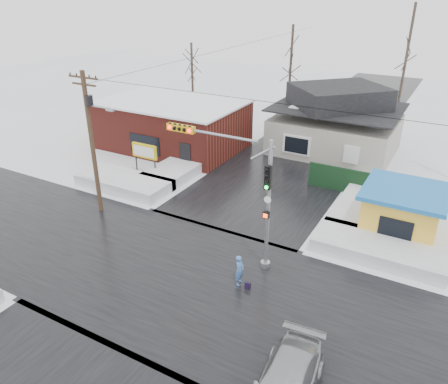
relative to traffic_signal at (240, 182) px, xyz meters
The scene contains 19 objects.
ground 5.94m from the traffic_signal, 129.36° to the right, with size 120.00×120.00×0.00m, color white.
road_ns 5.94m from the traffic_signal, 129.36° to the right, with size 10.00×120.00×0.02m, color black.
road_ew 5.94m from the traffic_signal, 129.36° to the right, with size 120.00×10.00×0.02m, color black.
snowbank_nw 12.81m from the traffic_signal, 160.57° to the left, with size 7.00×3.00×0.80m, color white.
snowbank_ne 8.75m from the traffic_signal, 31.56° to the left, with size 7.00×3.00×0.80m, color white.
snowbank_nside_w 13.70m from the traffic_signal, 136.24° to the left, with size 3.00×8.00×0.80m, color white.
snowbank_nside_e 10.94m from the traffic_signal, 63.18° to the left, with size 3.00×8.00×0.80m, color white.
traffic_signal is the anchor object (origin of this frame).
utility_pole 10.39m from the traffic_signal, behind, with size 3.15×0.44×9.00m.
brick_building 18.87m from the traffic_signal, 135.87° to the left, with size 12.20×8.20×4.12m.
marquee_sign 13.42m from the traffic_signal, 150.28° to the left, with size 2.20×0.21×2.55m.
house 19.13m from the traffic_signal, 91.29° to the left, with size 10.40×8.40×5.76m.
kiosk 10.43m from the traffic_signal, 44.84° to the left, with size 4.60×4.60×2.88m.
fence 12.31m from the traffic_signal, 69.77° to the left, with size 8.00×0.12×1.80m, color black.
tree_far_left 24.16m from the traffic_signal, 105.60° to the left, with size 3.00×3.00×10.00m.
tree_far_mid 25.78m from the traffic_signal, 81.89° to the left, with size 3.00×3.00×12.00m.
tree_far_west 26.75m from the traffic_signal, 128.00° to the left, with size 3.00×3.00×8.00m.
pedestrian 4.33m from the traffic_signal, 61.46° to the right, with size 0.59×0.39×1.61m, color #4375BC.
shopping_bag 5.08m from the traffic_signal, 52.75° to the right, with size 0.28×0.12×0.35m, color black.
Camera 1 is at (11.36, -14.62, 13.53)m, focal length 35.00 mm.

